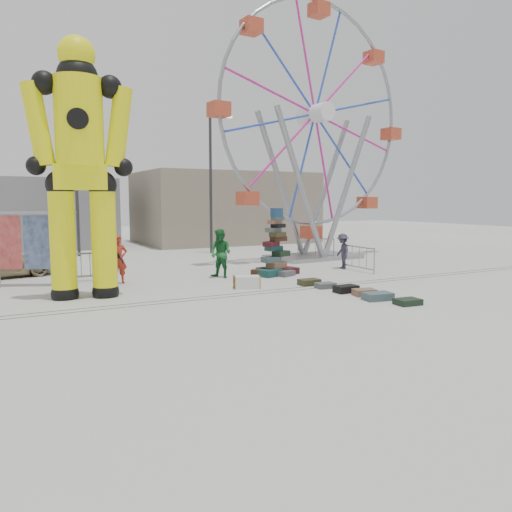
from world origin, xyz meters
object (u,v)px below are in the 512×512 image
steamer_trunk (247,282)px  pedestrian_grey (343,251)px  barricade_dummy_b (81,267)px  pedestrian_black (110,263)px  barricade_wheel_back (316,248)px  ferris_wheel (315,133)px  banner_scaffold (22,231)px  barricade_wheel_front (359,259)px  pedestrian_green (221,253)px  suitcase_tower (275,256)px  lamp_post_right (212,175)px  pedestrian_red (119,260)px  barricade_dummy_c (90,266)px  crash_test_dummy (80,159)px  lamp_post_left (78,174)px  parked_suv (0,263)px

steamer_trunk → pedestrian_grey: (6.06, 2.46, 0.57)m
barricade_dummy_b → pedestrian_black: pedestrian_black is taller
barricade_wheel_back → ferris_wheel: bearing=-153.1°
banner_scaffold → steamer_trunk: bearing=-6.2°
ferris_wheel → banner_scaffold: bearing=-175.5°
barricade_wheel_front → pedestrian_green: bearing=80.8°
ferris_wheel → banner_scaffold: 14.84m
suitcase_tower → banner_scaffold: (-9.31, 1.79, 1.22)m
lamp_post_right → pedestrian_red: size_ratio=4.50×
pedestrian_red → pedestrian_black: pedestrian_red is taller
barricade_dummy_c → pedestrian_green: size_ratio=1.04×
lamp_post_right → pedestrian_green: lamp_post_right is taller
ferris_wheel → pedestrian_red: ferris_wheel is taller
crash_test_dummy → pedestrian_grey: 11.97m
pedestrian_green → pedestrian_grey: pedestrian_green is taller
lamp_post_right → lamp_post_left: size_ratio=1.00×
lamp_post_left → suitcase_tower: bearing=-61.4°
pedestrian_black → lamp_post_left: bearing=-69.6°
barricade_wheel_front → parked_suv: 14.72m
ferris_wheel → pedestrian_black: (-11.24, -3.54, -5.64)m
lamp_post_left → steamer_trunk: size_ratio=8.78×
steamer_trunk → parked_suv: parked_suv is taller
barricade_dummy_b → pedestrian_red: bearing=-43.6°
barricade_dummy_c → pedestrian_green: 5.01m
barricade_wheel_front → pedestrian_grey: (-0.09, 1.04, 0.24)m
crash_test_dummy → parked_suv: crash_test_dummy is taller
lamp_post_right → barricade_wheel_front: bearing=-74.9°
suitcase_tower → pedestrian_red: (-6.20, 0.79, 0.12)m
pedestrian_red → pedestrian_grey: pedestrian_red is taller
suitcase_tower → crash_test_dummy: crash_test_dummy is taller
banner_scaffold → barricade_wheel_front: (12.98, -2.65, -1.44)m
barricade_dummy_c → parked_suv: parked_suv is taller
crash_test_dummy → ferris_wheel: 13.71m
suitcase_tower → pedestrian_grey: (3.58, 0.18, 0.02)m
crash_test_dummy → pedestrian_black: bearing=70.2°
ferris_wheel → pedestrian_green: (-6.97, -3.72, -5.51)m
pedestrian_grey → parked_suv: size_ratio=0.38×
barricade_wheel_back → parked_suv: size_ratio=0.48×
lamp_post_left → barricade_wheel_front: (9.65, -11.82, -3.93)m
lamp_post_right → pedestrian_red: (-7.22, -8.16, -3.59)m
crash_test_dummy → lamp_post_left: bearing=93.3°
crash_test_dummy → pedestrian_red: (1.54, 2.22, -3.43)m
barricade_wheel_front → pedestrian_black: 10.35m
suitcase_tower → barricade_wheel_front: (3.67, -0.87, -0.22)m
lamp_post_left → barricade_dummy_b: (-1.36, -9.04, -3.93)m
barricade_dummy_c → pedestrian_grey: pedestrian_grey is taller
pedestrian_green → lamp_post_left: bearing=168.3°
banner_scaffold → barricade_dummy_b: bearing=28.3°
pedestrian_red → ferris_wheel: bearing=13.9°
ferris_wheel → suitcase_tower: bearing=-143.7°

